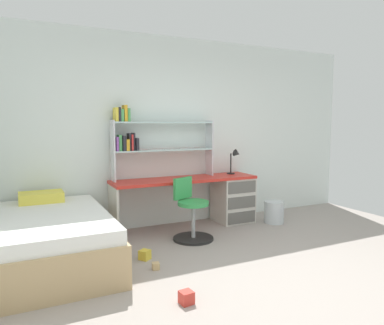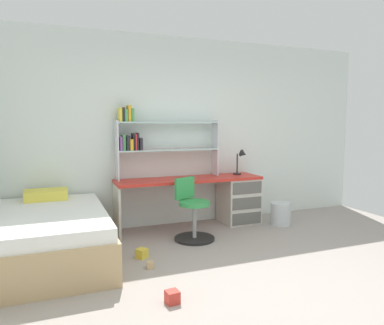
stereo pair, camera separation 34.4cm
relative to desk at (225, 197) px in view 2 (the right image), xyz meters
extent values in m
cube|color=#9E938C|center=(-0.55, -2.11, -0.42)|extent=(6.17, 5.81, 0.02)
cube|color=silver|center=(-0.55, 0.32, 0.96)|extent=(6.17, 0.06, 2.73)
cube|color=red|center=(-0.57, 0.00, 0.29)|extent=(2.11, 0.53, 0.04)
cube|color=beige|center=(0.23, 0.00, -0.07)|extent=(0.52, 0.51, 0.68)
cube|color=beige|center=(-1.61, 0.00, -0.07)|extent=(0.03, 0.48, 0.68)
cube|color=#5E5B57|center=(0.23, -0.25, -0.29)|extent=(0.47, 0.01, 0.17)
cube|color=#5E5B57|center=(0.23, -0.25, -0.07)|extent=(0.47, 0.01, 0.17)
cube|color=#5E5B57|center=(0.23, -0.25, 0.16)|extent=(0.47, 0.01, 0.17)
cube|color=silver|center=(-1.56, 0.15, 0.72)|extent=(0.02, 0.22, 0.82)
cube|color=silver|center=(-0.10, 0.15, 0.72)|extent=(0.02, 0.22, 0.82)
cube|color=silver|center=(-0.83, 0.15, 0.71)|extent=(1.44, 0.22, 0.02)
cube|color=silver|center=(-0.83, 0.15, 1.10)|extent=(1.44, 0.22, 0.02)
cube|color=purple|center=(-1.52, 0.15, 0.81)|extent=(0.03, 0.19, 0.19)
cube|color=#4CA559|center=(-1.47, 0.15, 0.83)|extent=(0.04, 0.13, 0.21)
cube|color=#26262D|center=(-1.42, 0.15, 0.82)|extent=(0.04, 0.17, 0.20)
cube|color=gold|center=(-1.38, 0.15, 0.80)|extent=(0.04, 0.18, 0.15)
cube|color=#26262D|center=(-1.34, 0.15, 0.84)|extent=(0.03, 0.14, 0.23)
cube|color=red|center=(-1.31, 0.15, 0.83)|extent=(0.02, 0.19, 0.22)
cube|color=#26262D|center=(-1.28, 0.15, 0.84)|extent=(0.02, 0.13, 0.24)
cube|color=#26262D|center=(-1.24, 0.15, 0.80)|extent=(0.04, 0.18, 0.17)
cube|color=yellow|center=(-1.51, 0.15, 1.20)|extent=(0.04, 0.16, 0.18)
cube|color=#26262D|center=(-1.47, 0.15, 1.20)|extent=(0.03, 0.15, 0.19)
cube|color=#4CA559|center=(-1.44, 0.15, 1.19)|extent=(0.04, 0.14, 0.16)
cube|color=gold|center=(-1.39, 0.15, 1.22)|extent=(0.04, 0.15, 0.22)
cube|color=#4CA559|center=(-1.35, 0.15, 1.20)|extent=(0.03, 0.13, 0.18)
cylinder|color=black|center=(0.25, 0.09, 0.32)|extent=(0.12, 0.12, 0.02)
cylinder|color=black|center=(0.25, 0.09, 0.48)|extent=(0.02, 0.02, 0.30)
cone|color=black|center=(0.33, 0.04, 0.63)|extent=(0.12, 0.11, 0.13)
cylinder|color=black|center=(-0.71, -0.55, -0.39)|extent=(0.52, 0.52, 0.03)
cylinder|color=#A5A8AD|center=(-0.71, -0.55, -0.18)|extent=(0.05, 0.05, 0.45)
cylinder|color=green|center=(-0.71, -0.55, 0.07)|extent=(0.40, 0.40, 0.05)
cube|color=green|center=(-0.78, -0.38, 0.25)|extent=(0.31, 0.16, 0.28)
cube|color=tan|center=(-2.47, -0.66, -0.20)|extent=(1.28, 1.86, 0.41)
cube|color=white|center=(-2.47, -0.66, 0.07)|extent=(1.22, 1.80, 0.14)
cube|color=#EAD84C|center=(-2.47, 0.02, 0.20)|extent=(0.50, 0.32, 0.12)
cylinder|color=silver|center=(0.73, -0.36, -0.24)|extent=(0.29, 0.29, 0.33)
cube|color=tan|center=(-1.48, -1.24, -0.37)|extent=(0.08, 0.08, 0.07)
cube|color=gold|center=(-1.50, -0.93, -0.35)|extent=(0.15, 0.15, 0.11)
cube|color=red|center=(-1.50, -2.02, -0.35)|extent=(0.12, 0.12, 0.11)
camera|label=1|loc=(-2.71, -4.62, 1.08)|focal=33.85mm
camera|label=2|loc=(-2.39, -4.76, 1.08)|focal=33.85mm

